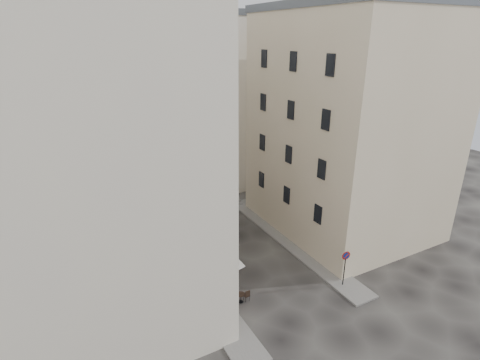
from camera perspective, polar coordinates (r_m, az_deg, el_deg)
ground at (r=28.21m, az=3.24°, el=-14.04°), size 90.00×90.00×0.00m
sidewalk_left at (r=29.61m, az=-8.56°, el=-12.24°), size 2.00×22.00×0.12m
sidewalk_right at (r=32.41m, az=7.37°, el=-8.99°), size 2.00×18.00×0.12m
building_left at (r=23.40m, az=-23.04°, el=4.76°), size 12.20×16.20×20.60m
building_right at (r=33.10m, az=16.24°, el=8.23°), size 12.20×14.20×18.60m
building_back at (r=40.76m, az=-11.95°, el=10.92°), size 18.20×10.20×18.60m
cafe_storefront at (r=26.30m, az=-6.09°, el=-12.08°), size 1.74×7.30×3.50m
stone_steps at (r=37.86m, az=-6.65°, el=-3.73°), size 9.00×3.15×0.80m
bollard_near at (r=25.92m, az=-1.95°, el=-16.18°), size 0.12×0.12×0.98m
bollard_mid at (r=28.54m, az=-5.14°, el=-12.36°), size 0.12×0.12×0.98m
bollard_far at (r=31.32m, az=-7.70°, el=-9.17°), size 0.12×0.12×0.98m
no_parking_sign at (r=26.82m, az=15.76°, el=-11.91°), size 0.63×0.15×2.77m
bistro_table_a at (r=25.39m, az=0.08°, el=-17.38°), size 1.18×0.55×0.83m
bistro_table_b at (r=26.52m, az=-2.46°, el=-15.47°), size 1.20×0.56×0.84m
bistro_table_c at (r=28.28m, az=-5.12°, el=-12.96°), size 1.17×0.55×0.82m
bistro_table_d at (r=28.60m, az=-5.22°, el=-12.43°), size 1.28×0.60×0.90m
bistro_table_e at (r=30.53m, az=-6.50°, el=-10.22°), size 1.15×0.54×0.81m
pedestrian at (r=28.19m, az=-3.29°, el=-12.11°), size 0.67×0.56×1.58m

